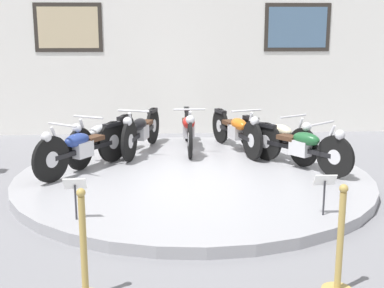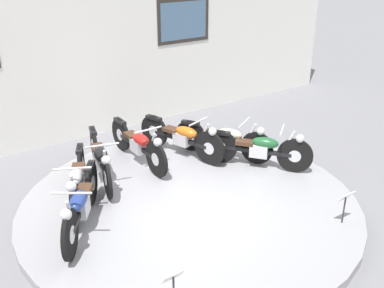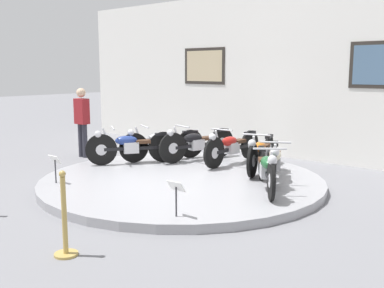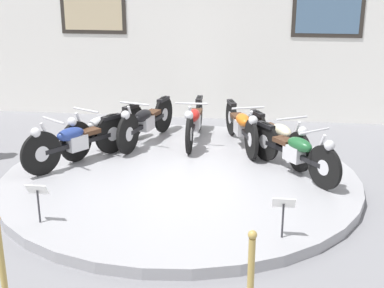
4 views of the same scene
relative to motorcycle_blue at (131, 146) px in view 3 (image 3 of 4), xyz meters
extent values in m
plane|color=slate|center=(1.68, -0.24, -0.54)|extent=(60.00, 60.00, 0.00)
cylinder|color=#99999E|center=(1.68, -0.24, -0.47)|extent=(5.32, 5.32, 0.14)
cube|color=white|center=(1.68, 3.56, 1.52)|extent=(14.00, 0.20, 4.12)
cube|color=#2D2823|center=(-0.72, 3.45, 1.72)|extent=(1.40, 0.02, 1.00)
cube|color=#C6B289|center=(-0.72, 3.44, 1.72)|extent=(1.24, 0.02, 0.84)
cube|color=#2D2823|center=(4.08, 3.45, 1.72)|extent=(1.40, 0.02, 1.00)
cube|color=slate|center=(4.08, 3.44, 1.72)|extent=(1.24, 0.02, 0.84)
cylinder|color=black|center=(-0.36, -0.52, -0.06)|extent=(0.43, 0.58, 0.67)
cylinder|color=silver|center=(-0.36, -0.52, -0.06)|extent=(0.19, 0.23, 0.24)
cylinder|color=black|center=(0.41, 0.59, -0.06)|extent=(0.43, 0.58, 0.67)
cylinder|color=silver|center=(0.41, 0.59, -0.06)|extent=(0.19, 0.23, 0.24)
cube|color=black|center=(0.02, 0.03, -0.06)|extent=(0.77, 1.06, 0.07)
cube|color=silver|center=(0.00, 0.00, -0.04)|extent=(0.35, 0.38, 0.24)
ellipsoid|color=navy|center=(-0.06, -0.08, 0.12)|extent=(0.45, 0.52, 0.20)
cube|color=#472D1E|center=(0.15, 0.21, 0.08)|extent=(0.35, 0.38, 0.07)
cube|color=black|center=(0.41, 0.59, 0.22)|extent=(0.29, 0.35, 0.06)
cylinder|color=silver|center=(-0.28, -0.40, 0.14)|extent=(0.18, 0.23, 0.54)
cylinder|color=silver|center=(-0.22, -0.31, 0.40)|extent=(0.46, 0.33, 0.03)
sphere|color=silver|center=(-0.40, -0.57, 0.28)|extent=(0.15, 0.15, 0.15)
cylinder|color=black|center=(-0.05, 0.13, -0.07)|extent=(0.34, 0.61, 0.65)
cylinder|color=silver|center=(-0.05, 0.13, -0.07)|extent=(0.16, 0.23, 0.23)
cylinder|color=black|center=(0.55, 1.34, -0.07)|extent=(0.34, 0.61, 0.65)
cylinder|color=silver|center=(0.55, 1.34, -0.07)|extent=(0.16, 0.23, 0.23)
cube|color=black|center=(0.25, 0.73, -0.07)|extent=(0.62, 1.14, 0.07)
cube|color=silver|center=(0.23, 0.70, -0.05)|extent=(0.32, 0.38, 0.24)
ellipsoid|color=#B2B5BA|center=(0.19, 0.61, 0.11)|extent=(0.41, 0.53, 0.20)
cube|color=#472D1E|center=(0.35, 0.93, 0.07)|extent=(0.32, 0.38, 0.07)
cube|color=black|center=(0.55, 1.34, 0.21)|extent=(0.25, 0.37, 0.06)
cylinder|color=silver|center=(0.01, 0.26, 0.13)|extent=(0.15, 0.24, 0.54)
cylinder|color=silver|center=(0.06, 0.36, 0.39)|extent=(0.50, 0.27, 0.03)
sphere|color=silver|center=(-0.08, 0.08, 0.27)|extent=(0.15, 0.15, 0.15)
cylinder|color=black|center=(0.68, 0.60, -0.06)|extent=(0.23, 0.67, 0.68)
cylinder|color=silver|center=(0.68, 0.60, -0.06)|extent=(0.13, 0.25, 0.24)
cylinder|color=black|center=(1.03, 1.90, -0.06)|extent=(0.23, 0.67, 0.68)
cylinder|color=silver|center=(1.03, 1.90, -0.06)|extent=(0.13, 0.25, 0.24)
cube|color=black|center=(0.86, 1.25, -0.06)|extent=(0.40, 1.22, 0.07)
cube|color=silver|center=(0.85, 1.21, -0.04)|extent=(0.28, 0.36, 0.24)
ellipsoid|color=black|center=(0.82, 1.11, 0.12)|extent=(0.34, 0.52, 0.20)
cube|color=#472D1E|center=(0.91, 1.46, 0.08)|extent=(0.28, 0.36, 0.07)
cube|color=black|center=(1.03, 1.90, 0.23)|extent=(0.19, 0.37, 0.06)
cylinder|color=silver|center=(0.72, 0.74, 0.14)|extent=(0.11, 0.25, 0.54)
cylinder|color=silver|center=(0.75, 0.84, 0.40)|extent=(0.53, 0.17, 0.03)
sphere|color=silver|center=(0.66, 0.54, 0.28)|extent=(0.15, 0.15, 0.15)
cylinder|color=black|center=(1.69, 0.76, -0.07)|extent=(0.06, 0.66, 0.66)
cylinder|color=silver|center=(1.69, 0.76, -0.07)|extent=(0.07, 0.23, 0.23)
cylinder|color=black|center=(1.68, 2.11, -0.07)|extent=(0.06, 0.66, 0.66)
cylinder|color=silver|center=(1.68, 2.11, -0.07)|extent=(0.07, 0.23, 0.23)
cube|color=black|center=(1.68, 1.43, -0.07)|extent=(0.07, 1.24, 0.07)
cube|color=silver|center=(1.68, 1.39, -0.05)|extent=(0.20, 0.32, 0.24)
ellipsoid|color=red|center=(1.68, 1.29, 0.11)|extent=(0.22, 0.48, 0.20)
cube|color=#472D1E|center=(1.68, 1.65, 0.07)|extent=(0.20, 0.32, 0.07)
cube|color=black|center=(1.68, 2.11, 0.21)|extent=(0.10, 0.36, 0.06)
cylinder|color=silver|center=(1.69, 0.91, 0.13)|extent=(0.04, 0.25, 0.54)
cylinder|color=silver|center=(1.69, 1.02, 0.39)|extent=(0.54, 0.03, 0.03)
sphere|color=silver|center=(1.69, 0.70, 0.27)|extent=(0.15, 0.15, 0.15)
cylinder|color=black|center=(2.71, 0.60, -0.07)|extent=(0.25, 0.64, 0.65)
cylinder|color=silver|center=(2.71, 0.60, -0.07)|extent=(0.13, 0.24, 0.23)
cylinder|color=black|center=(2.31, 1.89, -0.07)|extent=(0.25, 0.64, 0.65)
cylinder|color=silver|center=(2.31, 1.89, -0.07)|extent=(0.13, 0.24, 0.23)
cube|color=black|center=(2.51, 1.25, -0.07)|extent=(0.44, 1.21, 0.07)
cube|color=silver|center=(2.52, 1.21, -0.05)|extent=(0.29, 0.37, 0.24)
ellipsoid|color=#D16619|center=(2.55, 1.11, 0.11)|extent=(0.35, 0.52, 0.20)
cube|color=#472D1E|center=(2.45, 1.46, 0.07)|extent=(0.29, 0.37, 0.07)
cube|color=black|center=(2.31, 1.89, 0.20)|extent=(0.20, 0.37, 0.06)
cylinder|color=silver|center=(2.67, 0.74, 0.13)|extent=(0.12, 0.25, 0.54)
cylinder|color=silver|center=(2.64, 0.85, 0.39)|extent=(0.53, 0.19, 0.03)
sphere|color=silver|center=(2.73, 0.55, 0.27)|extent=(0.15, 0.15, 0.15)
cylinder|color=black|center=(3.44, 0.14, -0.09)|extent=(0.35, 0.57, 0.62)
cylinder|color=silver|center=(3.44, 0.14, -0.09)|extent=(0.16, 0.22, 0.22)
cylinder|color=black|center=(2.79, 1.33, -0.09)|extent=(0.35, 0.57, 0.62)
cylinder|color=silver|center=(2.79, 1.33, -0.09)|extent=(0.16, 0.22, 0.22)
cube|color=black|center=(3.12, 0.73, -0.09)|extent=(0.66, 1.12, 0.07)
cube|color=silver|center=(3.14, 0.70, -0.07)|extent=(0.33, 0.38, 0.24)
ellipsoid|color=beige|center=(3.19, 0.61, 0.09)|extent=(0.42, 0.53, 0.20)
cube|color=#472D1E|center=(3.01, 0.93, 0.05)|extent=(0.33, 0.38, 0.07)
cube|color=black|center=(2.79, 1.33, 0.17)|extent=(0.26, 0.36, 0.06)
cylinder|color=silver|center=(3.37, 0.27, 0.11)|extent=(0.16, 0.24, 0.54)
cylinder|color=silver|center=(3.32, 0.37, 0.37)|extent=(0.49, 0.29, 0.03)
sphere|color=silver|center=(3.47, 0.09, 0.25)|extent=(0.15, 0.15, 0.15)
cylinder|color=black|center=(3.76, -0.50, -0.08)|extent=(0.43, 0.54, 0.63)
cylinder|color=silver|center=(3.76, -0.50, -0.08)|extent=(0.19, 0.22, 0.22)
cylinder|color=black|center=(2.93, 0.57, -0.08)|extent=(0.43, 0.54, 0.63)
cylinder|color=silver|center=(2.93, 0.57, -0.08)|extent=(0.19, 0.22, 0.22)
cube|color=black|center=(3.34, 0.03, -0.08)|extent=(0.81, 1.03, 0.07)
cube|color=silver|center=(3.37, 0.00, -0.06)|extent=(0.35, 0.38, 0.24)
ellipsoid|color=#1E562D|center=(3.43, -0.08, 0.10)|extent=(0.47, 0.51, 0.20)
cube|color=#472D1E|center=(3.21, 0.21, 0.06)|extent=(0.35, 0.38, 0.07)
cube|color=black|center=(2.93, 0.57, 0.19)|extent=(0.30, 0.35, 0.06)
cylinder|color=silver|center=(3.67, -0.38, 0.12)|extent=(0.19, 0.23, 0.54)
cylinder|color=silver|center=(3.60, -0.30, 0.38)|extent=(0.45, 0.35, 0.03)
sphere|color=silver|center=(3.79, -0.55, 0.26)|extent=(0.15, 0.15, 0.15)
cylinder|color=#333338|center=(0.22, -2.03, -0.19)|extent=(0.02, 0.02, 0.42)
cube|color=white|center=(0.22, -2.03, 0.04)|extent=(0.26, 0.11, 0.15)
cylinder|color=#333338|center=(3.14, -2.03, -0.19)|extent=(0.02, 0.02, 0.42)
cube|color=white|center=(3.14, -2.03, 0.04)|extent=(0.26, 0.11, 0.15)
cylinder|color=#2D2D38|center=(-2.11, 0.24, -0.12)|extent=(0.13, 0.13, 0.84)
cylinder|color=#2D2D38|center=(-1.95, 0.24, -0.12)|extent=(0.13, 0.13, 0.84)
cube|color=maroon|center=(-2.03, 0.24, 0.61)|extent=(0.36, 0.22, 0.63)
sphere|color=beige|center=(-2.03, 0.24, 1.07)|extent=(0.23, 0.23, 0.23)
cylinder|color=tan|center=(2.82, -3.61, -0.53)|extent=(0.28, 0.28, 0.03)
cylinder|color=tan|center=(2.82, -3.61, -0.07)|extent=(0.06, 0.06, 0.95)
sphere|color=tan|center=(2.82, -3.61, 0.44)|extent=(0.08, 0.08, 0.08)
camera|label=1|loc=(1.27, -7.97, 1.87)|focal=50.00mm
camera|label=2|loc=(-1.82, -5.29, 3.30)|focal=42.00mm
camera|label=3|loc=(7.17, -6.50, 1.62)|focal=42.00mm
camera|label=4|loc=(2.84, -7.63, 2.57)|focal=50.00mm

